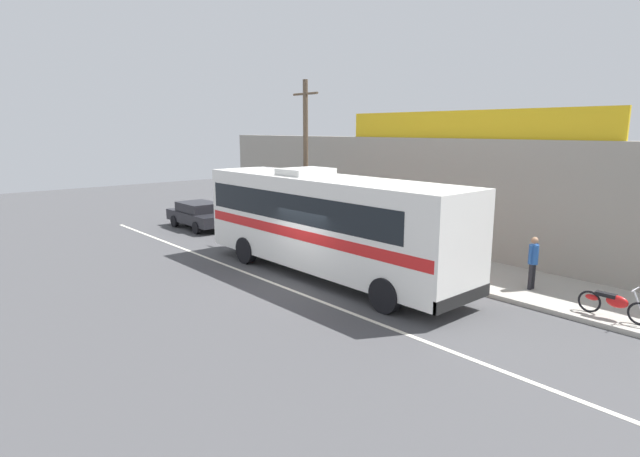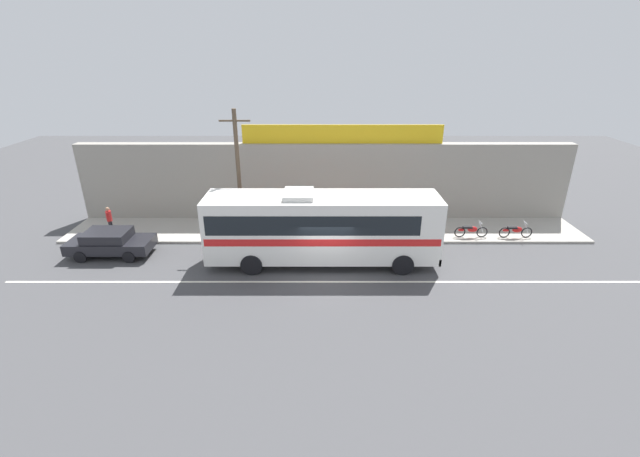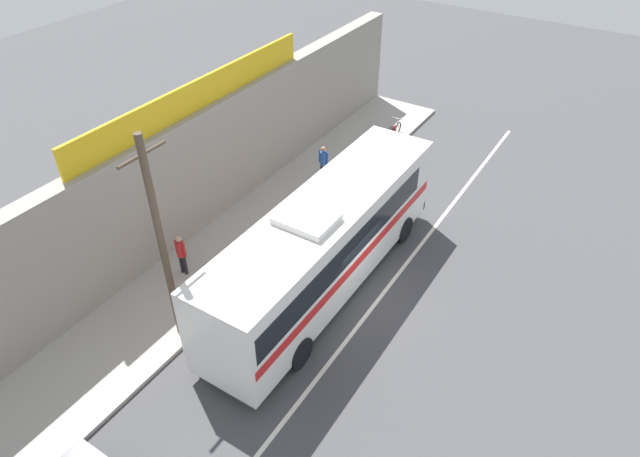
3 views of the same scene
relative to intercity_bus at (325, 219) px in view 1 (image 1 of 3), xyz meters
The scene contains 12 objects.
ground_plane 2.38m from the intercity_bus, 76.76° to the right, with size 70.00×70.00×0.00m, color #444447.
sidewalk_slab 4.53m from the intercity_bus, 86.20° to the left, with size 30.00×3.60×0.14m, color #A8A399.
storefront_facade 6.22m from the intercity_bus, 87.52° to the left, with size 30.00×0.70×4.80m, color gray.
storefront_billboard 7.14m from the intercity_bus, 78.08° to the left, with size 11.95×0.12×1.10m, color gold.
road_center_stripe 2.85m from the intercity_bus, 82.12° to the right, with size 30.00×0.14×0.01m, color silver.
intercity_bus is the anchor object (origin of this frame).
parked_car 11.10m from the intercity_bus, behind, with size 4.24×1.90×1.37m.
utility_pole 5.45m from the intercity_bus, 147.97° to the left, with size 1.60×0.22×7.13m.
motorcycle_blue 9.08m from the intercity_bus, 18.58° to the left, with size 1.88×0.56×0.94m.
pedestrian_far_left 12.61m from the intercity_bus, 164.31° to the left, with size 0.30×0.48×1.62m.
pedestrian_near_shop 6.94m from the intercity_bus, 32.26° to the left, with size 0.30×0.48×1.70m.
pedestrian_by_curb 5.19m from the intercity_bus, 115.56° to the left, with size 0.30×0.48×1.66m.
Camera 1 is at (12.83, -10.50, 5.17)m, focal length 28.46 mm.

